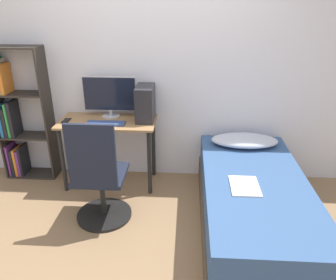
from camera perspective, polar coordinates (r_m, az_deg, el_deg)
The scene contains 12 objects.
ground_plane at distance 2.94m, azimuth -5.93°, elevation -18.78°, with size 14.00×14.00×0.00m, color #846647.
wall_back at distance 3.62m, azimuth -3.27°, elevation 12.08°, with size 8.00×0.05×2.50m.
desk at distance 3.62m, azimuth -10.35°, elevation 1.29°, with size 1.03×0.51×0.76m.
bookshelf at distance 4.08m, azimuth -24.93°, elevation 3.44°, with size 0.58×0.26×1.51m.
office_chair at distance 3.09m, azimuth -11.85°, elevation -7.49°, with size 0.53×0.53×1.05m.
bed at distance 3.11m, azimuth 14.60°, elevation -10.82°, with size 0.92×1.95×0.52m.
pillow at distance 3.58m, azimuth 13.17°, elevation -0.07°, with size 0.70×0.36×0.11m.
magazine at distance 2.85m, azimuth 13.20°, elevation -7.80°, with size 0.24×0.32×0.01m.
monitor at distance 3.62m, azimuth -10.12°, elevation 7.61°, with size 0.59×0.20×0.45m.
keyboard at distance 3.47m, azimuth -10.78°, elevation 2.88°, with size 0.40×0.13×0.02m.
pc_tower at distance 3.49m, azimuth -3.98°, elevation 6.42°, with size 0.18×0.33×0.37m.
phone at distance 3.66m, azimuth -17.30°, elevation 3.25°, with size 0.07×0.14×0.01m.
Camera 1 is at (0.42, -2.13, 1.99)m, focal length 35.00 mm.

